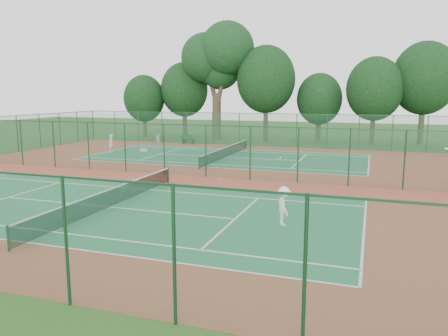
{
  "coord_description": "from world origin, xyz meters",
  "views": [
    {
      "loc": [
        11.97,
        -26.92,
        5.54
      ],
      "look_at": [
        4.57,
        -5.14,
        1.6
      ],
      "focal_mm": 35.0,
      "sensor_mm": 36.0,
      "label": 1
    }
  ],
  "objects_px": {
    "big_tree": "(218,57)",
    "player_near": "(284,206)",
    "player_far": "(111,143)",
    "trash_bin": "(158,139)",
    "kit_bag": "(144,150)",
    "bench": "(188,139)"
  },
  "relations": [
    {
      "from": "bench",
      "to": "player_near",
      "type": "bearing_deg",
      "value": -40.98
    },
    {
      "from": "player_near",
      "to": "kit_bag",
      "type": "height_order",
      "value": "player_near"
    },
    {
      "from": "trash_bin",
      "to": "bench",
      "type": "bearing_deg",
      "value": -1.69
    },
    {
      "from": "player_near",
      "to": "big_tree",
      "type": "height_order",
      "value": "big_tree"
    },
    {
      "from": "big_tree",
      "to": "bench",
      "type": "bearing_deg",
      "value": -101.78
    },
    {
      "from": "player_far",
      "to": "kit_bag",
      "type": "distance_m",
      "value": 3.11
    },
    {
      "from": "player_far",
      "to": "kit_bag",
      "type": "bearing_deg",
      "value": 121.5
    },
    {
      "from": "bench",
      "to": "kit_bag",
      "type": "relative_size",
      "value": 2.2
    },
    {
      "from": "bench",
      "to": "big_tree",
      "type": "xyz_separation_m",
      "value": [
        1.32,
        6.35,
        9.31
      ]
    },
    {
      "from": "big_tree",
      "to": "player_near",
      "type": "bearing_deg",
      "value": -66.04
    },
    {
      "from": "player_near",
      "to": "bench",
      "type": "bearing_deg",
      "value": 8.09
    },
    {
      "from": "player_near",
      "to": "trash_bin",
      "type": "height_order",
      "value": "player_near"
    },
    {
      "from": "trash_bin",
      "to": "bench",
      "type": "relative_size",
      "value": 0.52
    },
    {
      "from": "player_far",
      "to": "trash_bin",
      "type": "distance_m",
      "value": 8.87
    },
    {
      "from": "player_far",
      "to": "trash_bin",
      "type": "xyz_separation_m",
      "value": [
        0.44,
        8.85,
        -0.41
      ]
    },
    {
      "from": "player_near",
      "to": "player_far",
      "type": "relative_size",
      "value": 0.98
    },
    {
      "from": "player_far",
      "to": "bench",
      "type": "bearing_deg",
      "value": 157.48
    },
    {
      "from": "bench",
      "to": "kit_bag",
      "type": "bearing_deg",
      "value": -83.18
    },
    {
      "from": "player_near",
      "to": "big_tree",
      "type": "distance_m",
      "value": 37.02
    },
    {
      "from": "player_near",
      "to": "kit_bag",
      "type": "xyz_separation_m",
      "value": [
        -17.35,
        19.19,
        -0.69
      ]
    },
    {
      "from": "player_near",
      "to": "kit_bag",
      "type": "distance_m",
      "value": 25.87
    },
    {
      "from": "bench",
      "to": "trash_bin",
      "type": "bearing_deg",
      "value": -163.67
    }
  ]
}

